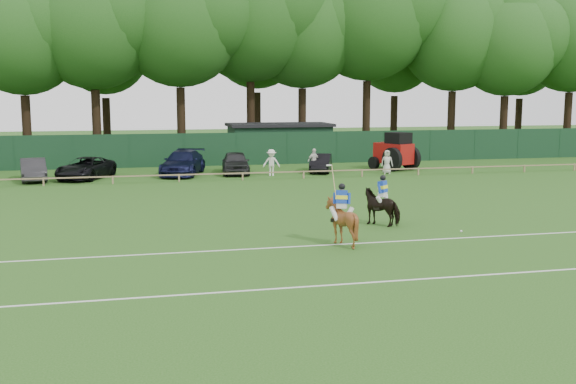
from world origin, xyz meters
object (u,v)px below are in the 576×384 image
object	(u,v)px
sedan_grey	(33,170)
utility_shed	(279,142)
spectator_mid	(314,161)
spectator_right	(387,162)
sedan_navy	(183,163)
horse_chestnut	(341,221)
hatch_grey	(236,163)
suv_black	(86,168)
tractor	(395,152)
spectator_left	(271,163)
horse_dark	(382,207)
polo_ball	(461,231)
estate_black	(321,163)

from	to	relation	value
sedan_grey	utility_shed	bearing A→B (deg)	17.77
sedan_grey	spectator_mid	distance (m)	18.29
sedan_grey	spectator_right	distance (m)	23.16
sedan_navy	sedan_grey	bearing A→B (deg)	-157.46
spectator_mid	horse_chestnut	bearing A→B (deg)	-125.49
horse_chestnut	hatch_grey	size ratio (longest dim) A/B	0.38
suv_black	spectator_right	distance (m)	20.03
hatch_grey	tractor	size ratio (longest dim) A/B	1.19
suv_black	hatch_grey	bearing A→B (deg)	26.30
utility_shed	tractor	bearing A→B (deg)	-52.41
horse_chestnut	spectator_left	size ratio (longest dim) A/B	0.96
horse_dark	utility_shed	size ratio (longest dim) A/B	0.21
suv_black	hatch_grey	world-z (taller)	hatch_grey
spectator_left	spectator_right	size ratio (longest dim) A/B	1.08
spectator_right	tractor	distance (m)	2.65
horse_dark	spectator_right	distance (m)	18.33
spectator_left	sedan_grey	bearing A→B (deg)	-169.48
sedan_navy	tractor	size ratio (longest dim) A/B	1.48
spectator_right	polo_ball	bearing A→B (deg)	-90.30
utility_shed	tractor	world-z (taller)	utility_shed
suv_black	tractor	world-z (taller)	tractor
estate_black	spectator_mid	size ratio (longest dim) A/B	2.26
sedan_navy	spectator_left	world-z (taller)	spectator_left
estate_black	spectator_right	bearing A→B (deg)	-5.11
utility_shed	sedan_grey	bearing A→B (deg)	-152.60
horse_chestnut	spectator_mid	distance (m)	22.11
horse_dark	sedan_grey	xyz separation A→B (m)	(-16.27, 18.54, -0.06)
hatch_grey	sedan_navy	bearing A→B (deg)	-176.32
sedan_navy	polo_ball	size ratio (longest dim) A/B	62.50
spectator_mid	spectator_right	world-z (taller)	spectator_mid
spectator_left	spectator_right	world-z (taller)	spectator_left
spectator_right	sedan_grey	bearing A→B (deg)	-171.41
horse_chestnut	spectator_left	xyz separation A→B (m)	(1.69, 20.91, 0.03)
horse_chestnut	tractor	distance (m)	24.94
spectator_mid	tractor	bearing A→B (deg)	-16.12
horse_dark	sedan_grey	bearing A→B (deg)	-91.87
polo_ball	suv_black	bearing A→B (deg)	126.71
utility_shed	horse_dark	bearing A→B (deg)	-93.36
sedan_navy	spectator_left	size ratio (longest dim) A/B	3.19
horse_dark	tractor	world-z (taller)	tractor
sedan_grey	spectator_mid	size ratio (longest dim) A/B	2.49
sedan_grey	tractor	distance (m)	24.59
sedan_grey	spectator_left	xyz separation A→B (m)	(15.18, -0.80, 0.18)
spectator_left	polo_ball	bearing A→B (deg)	-66.19
polo_ball	spectator_right	bearing A→B (deg)	77.30
estate_black	horse_chestnut	bearing A→B (deg)	-83.74
horse_dark	estate_black	xyz separation A→B (m)	(2.68, 18.96, -0.12)
spectator_left	horse_chestnut	bearing A→B (deg)	-81.08
sedan_grey	estate_black	size ratio (longest dim) A/B	1.10
horse_dark	hatch_grey	size ratio (longest dim) A/B	0.40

